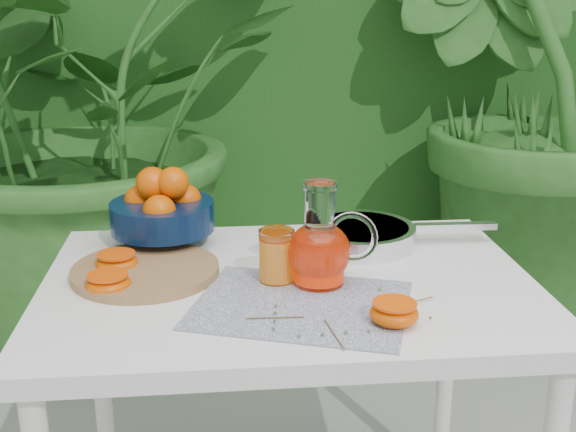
{
  "coord_description": "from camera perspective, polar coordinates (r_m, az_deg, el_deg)",
  "views": [
    {
      "loc": [
        -0.24,
        -1.44,
        1.32
      ],
      "look_at": [
        -0.11,
        -0.06,
        0.88
      ],
      "focal_mm": 45.0,
      "sensor_mm": 36.0,
      "label": 1
    }
  ],
  "objects": [
    {
      "name": "hedge_backdrop",
      "position": [
        3.52,
        -0.64,
        15.69
      ],
      "size": [
        8.0,
        1.65,
        2.5
      ],
      "color": "#1C4E16",
      "rests_on": "ground"
    },
    {
      "name": "fruit_bowl",
      "position": [
        1.67,
        -9.9,
        0.53
      ],
      "size": [
        0.24,
        0.24,
        0.19
      ],
      "color": "black",
      "rests_on": "white_table"
    },
    {
      "name": "juice_pitcher",
      "position": [
        1.43,
        2.57,
        -2.62
      ],
      "size": [
        0.19,
        0.16,
        0.21
      ],
      "color": "white",
      "rests_on": "white_table"
    },
    {
      "name": "juice_tumbler",
      "position": [
        1.45,
        -0.9,
        -3.22
      ],
      "size": [
        0.08,
        0.08,
        0.11
      ],
      "color": "white",
      "rests_on": "white_table"
    },
    {
      "name": "thyme_sprigs",
      "position": [
        1.31,
        4.26,
        -7.96
      ],
      "size": [
        0.36,
        0.24,
        0.01
      ],
      "color": "brown",
      "rests_on": "white_table"
    },
    {
      "name": "potted_plant_right",
      "position": [
        2.92,
        17.04,
        8.9
      ],
      "size": [
        2.56,
        2.56,
        1.82
      ],
      "primitive_type": "imported",
      "rotation": [
        0.0,
        0.0,
        2.46
      ],
      "color": "#2A5A1F",
      "rests_on": "ground"
    },
    {
      "name": "orange_halves",
      "position": [
        1.41,
        -7.08,
        -5.43
      ],
      "size": [
        0.63,
        0.4,
        0.04
      ],
      "color": "#E95502",
      "rests_on": "white_table"
    },
    {
      "name": "saute_pan",
      "position": [
        1.67,
        5.83,
        -1.46
      ],
      "size": [
        0.45,
        0.26,
        0.05
      ],
      "color": "silver",
      "rests_on": "white_table"
    },
    {
      "name": "white_table",
      "position": [
        1.51,
        0.07,
        -7.89
      ],
      "size": [
        1.0,
        0.7,
        0.75
      ],
      "color": "white",
      "rests_on": "ground"
    },
    {
      "name": "potted_plant_left",
      "position": [
        2.72,
        -15.54,
        8.3
      ],
      "size": [
        2.55,
        2.55,
        1.81
      ],
      "primitive_type": "imported",
      "rotation": [
        0.0,
        0.0,
        0.69
      ],
      "color": "#2A5A1F",
      "rests_on": "ground"
    },
    {
      "name": "placemat",
      "position": [
        1.36,
        1.03,
        -7.02
      ],
      "size": [
        0.47,
        0.41,
        0.0
      ],
      "primitive_type": "cube",
      "rotation": [
        0.0,
        0.0,
        -0.32
      ],
      "color": "#0D194B",
      "rests_on": "white_table"
    },
    {
      "name": "cutting_board",
      "position": [
        1.53,
        -11.2,
        -4.26
      ],
      "size": [
        0.31,
        0.31,
        0.02
      ],
      "primitive_type": "cylinder",
      "rotation": [
        0.0,
        0.0,
        0.01
      ],
      "color": "#936542",
      "rests_on": "white_table"
    }
  ]
}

